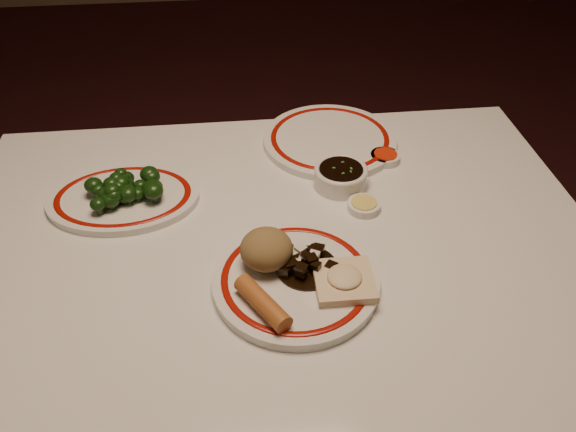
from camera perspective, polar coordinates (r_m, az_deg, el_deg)
The scene contains 12 objects.
dining_table at distance 1.08m, azimuth -1.01°, elevation -6.71°, with size 1.20×0.90×0.75m.
main_plate at distance 0.94m, azimuth 0.79°, elevation -6.53°, with size 0.31×0.31×0.02m.
rice_mound at distance 0.94m, azimuth -2.21°, elevation -3.38°, with size 0.09×0.09×0.06m, color olive.
spring_roll at distance 0.88m, azimuth -2.60°, elevation -8.80°, with size 0.03×0.03×0.11m, color #AE622A.
fried_wonton at distance 0.92m, azimuth 5.72°, elevation -6.47°, with size 0.10×0.10×0.03m.
stirfry_heap at distance 0.94m, azimuth 1.62°, elevation -4.72°, with size 0.11×0.11×0.03m.
broccoli_plate at distance 1.15m, azimuth -16.36°, elevation 1.79°, with size 0.30×0.26×0.02m.
broccoli_pile at distance 1.13m, azimuth -16.34°, elevation 2.77°, with size 0.15×0.12×0.05m.
soy_bowl at distance 1.15m, azimuth 5.37°, elevation 3.95°, with size 0.11×0.11×0.04m.
sweet_sour_dish at distance 1.24m, azimuth 9.84°, elevation 5.91°, with size 0.06×0.06×0.02m.
mustard_dish at distance 1.10m, azimuth 7.69°, elevation 1.05°, with size 0.06×0.06×0.02m.
far_plate at distance 1.29m, azimuth 4.26°, elevation 7.74°, with size 0.40×0.40×0.02m.
Camera 1 is at (-0.06, -0.74, 1.45)m, focal length 35.00 mm.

